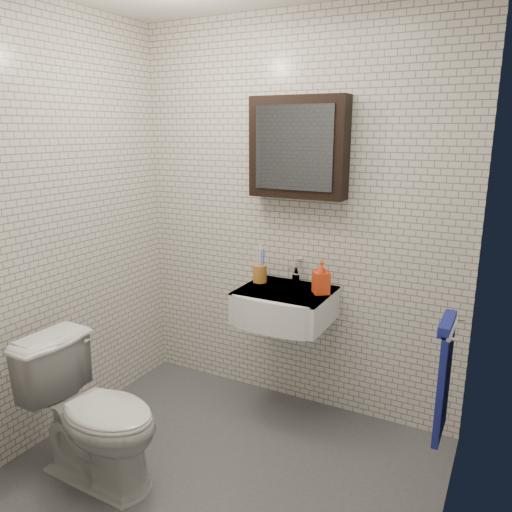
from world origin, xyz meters
name	(u,v)px	position (x,y,z in m)	size (l,w,h in m)	color
ground	(213,481)	(0.00, 0.00, 0.01)	(2.20, 2.00, 0.01)	#47494E
room_shell	(207,206)	(0.00, 0.00, 1.47)	(2.22, 2.02, 2.51)	silver
washbasin	(283,306)	(0.05, 0.73, 0.76)	(0.55, 0.50, 0.20)	white
faucet	(296,273)	(0.05, 0.93, 0.92)	(0.06, 0.20, 0.15)	silver
mirror_cabinet	(298,148)	(0.05, 0.93, 1.70)	(0.60, 0.15, 0.60)	black
towel_rail	(444,373)	(1.04, 0.35, 0.72)	(0.09, 0.30, 0.58)	silver
toothbrush_cup	(260,273)	(-0.16, 0.85, 0.91)	(0.12, 0.12, 0.25)	#B7742D
soap_bottle	(321,277)	(0.27, 0.81, 0.95)	(0.09, 0.09, 0.20)	#E05617
toilet	(95,413)	(-0.56, -0.25, 0.38)	(0.43, 0.75, 0.76)	silver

